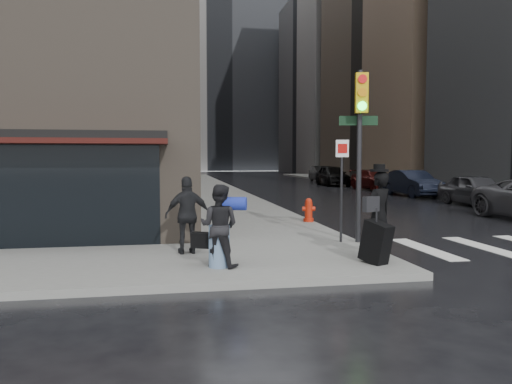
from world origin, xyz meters
The scene contains 16 objects.
ground centered at (0.00, 0.00, 0.00)m, with size 140.00×140.00×0.00m, color black.
sidewalk_left centered at (0.00, 27.00, 0.07)m, with size 4.00×50.00×0.15m, color slate.
sidewalk_right centered at (13.50, 27.00, 0.07)m, with size 3.00×50.00×0.15m, color slate.
bldg_left_far centered at (-13.00, 62.00, 13.00)m, with size 22.00×20.00×26.00m, color #562A1D.
bldg_right_far centered at (26.00, 58.00, 12.50)m, with size 22.00×20.00×25.00m, color gray.
bldg_distant centered at (6.00, 78.00, 16.00)m, with size 40.00×12.00×32.00m, color gray.
man_overcoat centered at (1.53, -0.57, 1.00)m, with size 1.01×1.35×2.03m.
man_jeans centered at (-1.85, -0.78, 0.96)m, with size 1.10×0.97×1.61m.
man_greycoat centered at (-2.38, 0.69, 1.01)m, with size 1.04×0.52×1.71m.
traffic_light centered at (1.84, 1.35, 2.91)m, with size 1.05×0.58×4.28m.
fire_hydrant centered at (1.80, 5.52, 0.50)m, with size 0.44×0.34×0.78m.
parked_car_1 centered at (11.52, 10.80, 0.75)m, with size 1.77×4.41×1.50m, color #3A3A3E.
parked_car_2 centered at (11.32, 16.60, 0.76)m, with size 1.61×4.63×1.53m, color black.
parked_car_3 centered at (11.53, 22.39, 0.71)m, with size 1.98×4.86×1.41m, color #3F0E0C.
parked_car_4 centered at (10.41, 28.19, 0.83)m, with size 1.95×4.85×1.65m, color black.
parked_car_5 centered at (11.41, 33.98, 0.73)m, with size 1.55×4.45×1.47m, color black.
Camera 1 is at (-2.85, -10.36, 2.29)m, focal length 35.00 mm.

